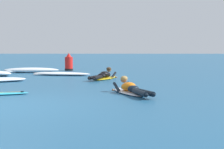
% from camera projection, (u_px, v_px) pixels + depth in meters
% --- Properties ---
extents(ground_plane, '(120.00, 120.00, 0.00)m').
position_uv_depth(ground_plane, '(61.00, 74.00, 18.29)').
color(ground_plane, '#235B84').
extents(surfer_near, '(1.26, 2.50, 0.54)m').
position_uv_depth(surfer_near, '(131.00, 89.00, 10.63)').
color(surfer_near, silver).
rests_on(surfer_near, ground).
extents(surfer_far, '(1.30, 2.40, 0.54)m').
position_uv_depth(surfer_far, '(104.00, 76.00, 15.55)').
color(surfer_far, yellow).
rests_on(surfer_far, ground).
extents(whitewater_mid_right, '(3.01, 1.33, 0.16)m').
position_uv_depth(whitewater_mid_right, '(61.00, 74.00, 17.70)').
color(whitewater_mid_right, white).
rests_on(whitewater_mid_right, ground).
extents(whitewater_back, '(2.96, 0.98, 0.28)m').
position_uv_depth(whitewater_back, '(31.00, 70.00, 19.56)').
color(whitewater_back, white).
rests_on(whitewater_back, ground).
extents(channel_marker_buoy, '(0.48, 0.48, 1.04)m').
position_uv_depth(channel_marker_buoy, '(69.00, 64.00, 21.30)').
color(channel_marker_buoy, red).
rests_on(channel_marker_buoy, ground).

